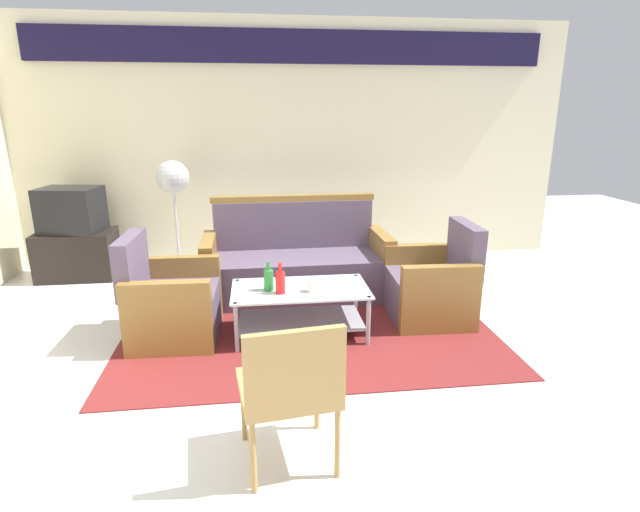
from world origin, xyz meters
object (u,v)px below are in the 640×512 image
Objects in this scene: coffee_table at (300,304)px; bottle_green at (269,279)px; pedestal_fan at (173,184)px; couch at (297,265)px; cup at (312,286)px; wicker_chair at (290,384)px; armchair_left at (171,304)px; bottle_red at (280,282)px; tv_stand at (77,255)px; television at (71,210)px; armchair_right at (432,287)px.

coffee_table is 0.34m from bottle_green.
pedestal_fan is (-0.98, 1.85, 0.51)m from bottle_green.
bottle_green is at bearing 71.68° from couch.
cup is 1.53m from wicker_chair.
couch is at bearing 129.33° from armchair_left.
cup is at bearing 0.91° from bottle_red.
bottle_green is 2.15m from pedestal_fan.
coffee_table is 1.38× the size of tv_stand.
pedestal_fan reaches higher than tv_stand.
armchair_left is at bearing 175.04° from coffee_table.
tv_stand is 0.50m from television.
armchair_right reaches higher than tv_stand.
pedestal_fan reaches higher than wicker_chair.
couch is 1.35m from armchair_right.
wicker_chair is at bearing -100.46° from cup.
tv_stand is at bearing 90.00° from television.
pedestal_fan reaches higher than armchair_left.
armchair_right is at bearing 165.54° from television.
coffee_table is 1.65× the size of television.
armchair_right is 0.77× the size of coffee_table.
couch is 2.53m from wicker_chair.
armchair_right is (1.15, -0.71, -0.03)m from couch.
tv_stand is at bearing 141.99° from cup.
couch is at bearing 77.35° from wicker_chair.
coffee_table is 0.23m from cup.
wicker_chair is at bearing -87.69° from bottle_green.
armchair_right reaches higher than bottle_red.
television is at bearing -20.97° from couch.
bottle_green reaches higher than tv_stand.
armchair_left is 3.42× the size of bottle_red.
bottle_green is 0.19× the size of pedestal_fan.
bottle_green is at bearing -176.54° from coffee_table.
couch reaches higher than bottle_green.
wicker_chair is (-0.28, -1.50, 0.03)m from cup.
pedestal_fan is at bearing 2.65° from tv_stand.
armchair_left is 2.11m from tv_stand.
bottle_green is at bearing 84.25° from armchair_left.
bottle_red is at bearing 79.87° from armchair_left.
coffee_table is at bearing 152.06° from television.
couch is at bearing 72.51° from bottle_green.
armchair_left is at bearing -53.15° from tv_stand.
bottle_green is at bearing -62.11° from pedestal_fan.
television is at bearing -141.34° from armchair_left.
tv_stand is at bearing 114.74° from wicker_chair.
armchair_left is at bearing 136.56° from television.
coffee_table is 2.92m from tv_stand.
armchair_left reaches higher than coffee_table.
coffee_table is at bearing 134.31° from cup.
pedestal_fan is at bearing 118.93° from bottle_red.
television is 1.11m from pedestal_fan.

